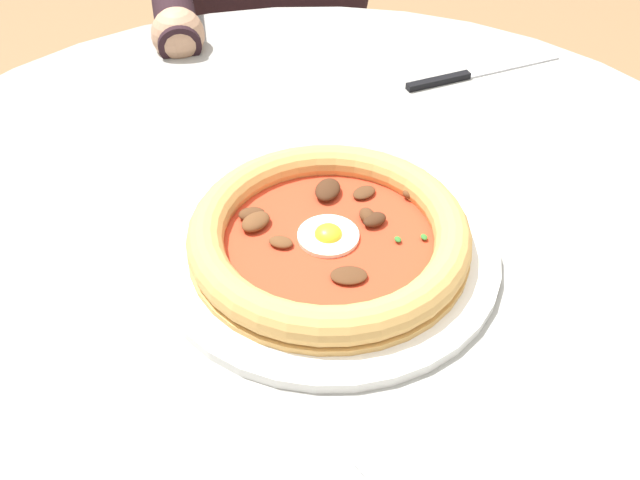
{
  "coord_description": "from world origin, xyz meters",
  "views": [
    {
      "loc": [
        0.5,
        -0.16,
        1.19
      ],
      "look_at": [
        0.04,
        -0.0,
        0.75
      ],
      "focal_mm": 40.51,
      "sensor_mm": 36.0,
      "label": 1
    }
  ],
  "objects_px": {
    "steak_knife": "(462,76)",
    "cafe_chair_diner": "(262,37)",
    "diner_person": "(268,91)",
    "pizza_on_plate": "(332,238)",
    "dining_table": "(313,317)"
  },
  "relations": [
    {
      "from": "pizza_on_plate",
      "to": "diner_person",
      "type": "bearing_deg",
      "value": 170.56
    },
    {
      "from": "steak_knife",
      "to": "cafe_chair_diner",
      "type": "bearing_deg",
      "value": -169.75
    },
    {
      "from": "pizza_on_plate",
      "to": "diner_person",
      "type": "xyz_separation_m",
      "value": [
        -0.72,
        0.12,
        -0.27
      ]
    },
    {
      "from": "dining_table",
      "to": "diner_person",
      "type": "distance_m",
      "value": 0.69
    },
    {
      "from": "pizza_on_plate",
      "to": "cafe_chair_diner",
      "type": "relative_size",
      "value": 0.35
    },
    {
      "from": "dining_table",
      "to": "cafe_chair_diner",
      "type": "xyz_separation_m",
      "value": [
        -0.81,
        0.15,
        -0.07
      ]
    },
    {
      "from": "dining_table",
      "to": "pizza_on_plate",
      "type": "bearing_deg",
      "value": 3.89
    },
    {
      "from": "pizza_on_plate",
      "to": "dining_table",
      "type": "bearing_deg",
      "value": -176.11
    },
    {
      "from": "steak_knife",
      "to": "diner_person",
      "type": "height_order",
      "value": "diner_person"
    },
    {
      "from": "diner_person",
      "to": "cafe_chair_diner",
      "type": "height_order",
      "value": "diner_person"
    },
    {
      "from": "cafe_chair_diner",
      "to": "dining_table",
      "type": "bearing_deg",
      "value": -10.54
    },
    {
      "from": "dining_table",
      "to": "steak_knife",
      "type": "distance_m",
      "value": 0.36
    },
    {
      "from": "pizza_on_plate",
      "to": "steak_knife",
      "type": "xyz_separation_m",
      "value": [
        -0.25,
        0.26,
        -0.02
      ]
    },
    {
      "from": "steak_knife",
      "to": "cafe_chair_diner",
      "type": "xyz_separation_m",
      "value": [
        -0.61,
        -0.11,
        -0.21
      ]
    },
    {
      "from": "dining_table",
      "to": "cafe_chair_diner",
      "type": "height_order",
      "value": "cafe_chair_diner"
    }
  ]
}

